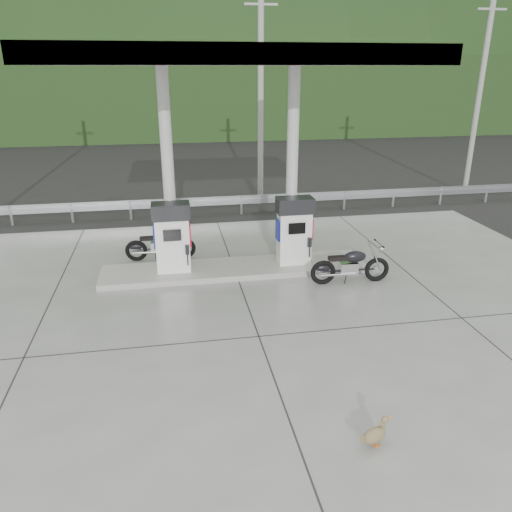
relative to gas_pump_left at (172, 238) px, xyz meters
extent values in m
plane|color=black|center=(1.60, -2.50, -1.07)|extent=(160.00, 160.00, 0.00)
cube|color=slate|center=(1.60, -2.50, -1.06)|extent=(18.00, 14.00, 0.02)
cube|color=gray|center=(1.60, 0.00, -0.98)|extent=(7.00, 1.40, 0.15)
cylinder|color=silver|center=(0.00, 0.40, 1.60)|extent=(0.30, 0.30, 5.00)
cylinder|color=silver|center=(3.20, 0.40, 1.60)|extent=(0.30, 0.30, 5.00)
cube|color=silver|center=(1.60, 0.00, 4.30)|extent=(8.50, 5.00, 0.40)
cube|color=black|center=(1.60, 9.00, -1.07)|extent=(60.00, 7.00, 0.01)
cylinder|color=gray|center=(3.60, 7.00, 2.93)|extent=(0.22, 0.22, 8.00)
cylinder|color=gray|center=(12.60, 7.00, 2.93)|extent=(0.22, 0.22, 8.00)
cube|color=black|center=(1.60, 27.50, 1.93)|extent=(80.00, 6.00, 6.00)
camera|label=1|loc=(-0.02, -12.22, 4.08)|focal=35.00mm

